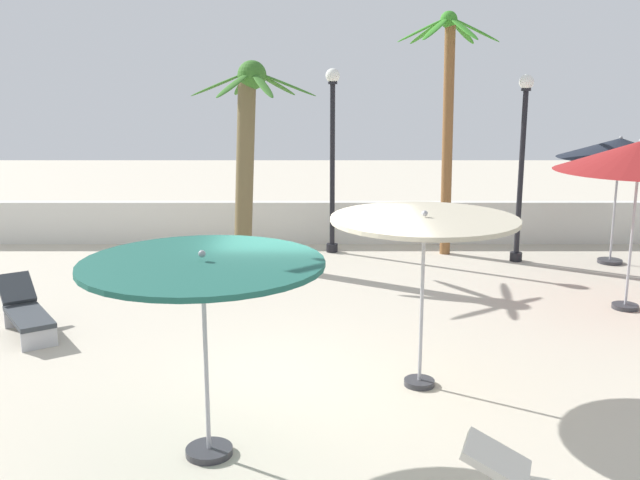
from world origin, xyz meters
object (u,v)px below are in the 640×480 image
at_px(patio_umbrella_4, 202,275).
at_px(lounge_chair_0, 24,310).
at_px(palm_tree_0, 246,139).
at_px(patio_umbrella_2, 619,149).
at_px(palm_tree_1, 446,106).
at_px(lamp_post_1, 331,148).
at_px(planter, 205,267).
at_px(lamp_post_0, 521,156).
at_px(patio_umbrella_0, 638,157).
at_px(patio_umbrella_1, 423,227).

height_order(patio_umbrella_4, lounge_chair_0, patio_umbrella_4).
xyz_separation_m(palm_tree_0, lounge_chair_0, (-3.29, -4.62, -2.43)).
height_order(patio_umbrella_2, palm_tree_1, palm_tree_1).
bearing_deg(palm_tree_0, palm_tree_1, 11.78).
height_order(lamp_post_1, planter, lamp_post_1).
distance_m(lamp_post_0, planter, 7.46).
height_order(patio_umbrella_2, lamp_post_1, lamp_post_1).
xyz_separation_m(patio_umbrella_4, palm_tree_0, (-0.35, 8.62, 0.73)).
bearing_deg(patio_umbrella_0, palm_tree_0, 155.31).
height_order(lamp_post_0, lamp_post_1, lamp_post_1).
xyz_separation_m(patio_umbrella_4, lamp_post_1, (1.55, 9.74, 0.43)).
bearing_deg(palm_tree_0, patio_umbrella_0, -24.69).
bearing_deg(palm_tree_1, lamp_post_0, -24.25).
bearing_deg(patio_umbrella_2, planter, -168.54).
xyz_separation_m(patio_umbrella_2, lounge_chair_0, (-11.55, -4.65, -2.21)).
relative_size(patio_umbrella_1, lounge_chair_0, 1.33).
distance_m(palm_tree_0, lamp_post_0, 6.17).
height_order(patio_umbrella_0, patio_umbrella_2, patio_umbrella_0).
height_order(palm_tree_1, lamp_post_0, palm_tree_1).
xyz_separation_m(lamp_post_0, planter, (-6.88, -2.02, -2.04)).
bearing_deg(lounge_chair_0, palm_tree_0, 54.55).
xyz_separation_m(patio_umbrella_0, patio_umbrella_2, (1.03, 3.36, -0.19)).
bearing_deg(patio_umbrella_4, palm_tree_0, 92.32).
bearing_deg(planter, lamp_post_0, 16.36).
distance_m(lamp_post_1, planter, 4.47).
relative_size(patio_umbrella_1, planter, 2.93).
relative_size(patio_umbrella_1, palm_tree_1, 0.44).
bearing_deg(patio_umbrella_0, patio_umbrella_4, -142.45).
relative_size(lamp_post_0, lounge_chair_0, 2.27).
height_order(palm_tree_0, lounge_chair_0, palm_tree_0).
xyz_separation_m(lamp_post_0, lamp_post_1, (-4.26, 0.89, 0.11)).
height_order(patio_umbrella_2, patio_umbrella_4, patio_umbrella_2).
distance_m(patio_umbrella_0, lounge_chair_0, 10.87).
bearing_deg(palm_tree_1, patio_umbrella_0, -57.98).
relative_size(patio_umbrella_2, lounge_chair_0, 1.56).
bearing_deg(patio_umbrella_1, planter, 126.87).
relative_size(patio_umbrella_4, lounge_chair_0, 1.41).
distance_m(patio_umbrella_1, lounge_chair_0, 6.87).
relative_size(patio_umbrella_1, lamp_post_1, 0.57).
bearing_deg(patio_umbrella_0, planter, 169.07).
height_order(palm_tree_1, lamp_post_1, palm_tree_1).
xyz_separation_m(patio_umbrella_0, palm_tree_1, (-2.67, 4.28, 0.73)).
bearing_deg(palm_tree_1, lamp_post_1, 176.35).
distance_m(patio_umbrella_4, palm_tree_1, 10.55).
bearing_deg(lamp_post_0, lamp_post_1, 168.22).
xyz_separation_m(patio_umbrella_0, patio_umbrella_1, (-4.25, -3.41, -0.56)).
bearing_deg(palm_tree_0, lamp_post_1, 30.56).
bearing_deg(patio_umbrella_1, lounge_chair_0, 161.37).
height_order(patio_umbrella_0, palm_tree_1, palm_tree_1).
bearing_deg(palm_tree_1, lounge_chair_0, -144.64).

